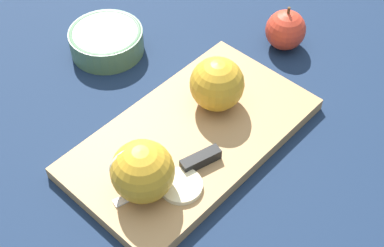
% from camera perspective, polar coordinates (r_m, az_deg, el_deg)
% --- Properties ---
extents(ground_plane, '(4.00, 4.00, 0.00)m').
position_cam_1_polar(ground_plane, '(0.81, 0.00, -1.91)').
color(ground_plane, '#14233D').
extents(cutting_board, '(0.40, 0.26, 0.02)m').
position_cam_1_polar(cutting_board, '(0.81, 0.00, -1.44)').
color(cutting_board, '#A37A4C').
rests_on(cutting_board, ground_plane).
extents(apple_half_left, '(0.08, 0.08, 0.08)m').
position_cam_1_polar(apple_half_left, '(0.81, 2.68, 4.24)').
color(apple_half_left, gold).
rests_on(apple_half_left, cutting_board).
extents(apple_half_right, '(0.09, 0.09, 0.09)m').
position_cam_1_polar(apple_half_right, '(0.70, -5.30, -5.09)').
color(apple_half_right, gold).
rests_on(apple_half_right, cutting_board).
extents(knife, '(0.16, 0.08, 0.02)m').
position_cam_1_polar(knife, '(0.75, -0.04, -4.37)').
color(knife, silver).
rests_on(knife, cutting_board).
extents(apple_slice, '(0.06, 0.06, 0.01)m').
position_cam_1_polar(apple_slice, '(0.73, -1.16, -6.65)').
color(apple_slice, beige).
rests_on(apple_slice, cutting_board).
extents(apple_whole, '(0.07, 0.07, 0.08)m').
position_cam_1_polar(apple_whole, '(0.96, 10.17, 9.71)').
color(apple_whole, red).
rests_on(apple_whole, ground_plane).
extents(bowl, '(0.13, 0.13, 0.04)m').
position_cam_1_polar(bowl, '(0.96, -9.12, 8.81)').
color(bowl, '#4C704C').
rests_on(bowl, ground_plane).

